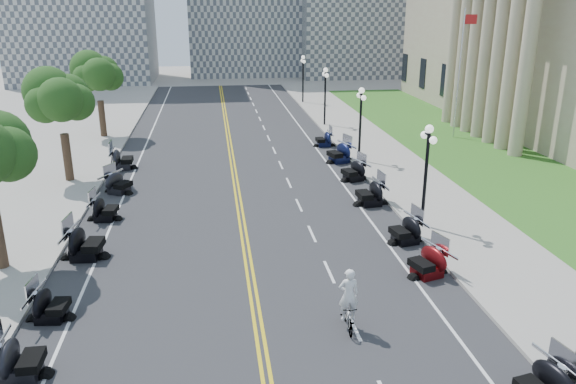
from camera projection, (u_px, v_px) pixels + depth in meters
name	position (u px, v px, depth m)	size (l,w,h in m)	color
ground	(251.00, 277.00, 22.39)	(160.00, 160.00, 0.00)	gray
road	(238.00, 196.00, 31.77)	(16.00, 90.00, 0.01)	#333335
centerline_yellow_a	(236.00, 196.00, 31.75)	(0.12, 90.00, 0.00)	yellow
centerline_yellow_b	(240.00, 196.00, 31.78)	(0.12, 90.00, 0.00)	yellow
edge_line_north	(348.00, 191.00, 32.59)	(0.12, 90.00, 0.00)	white
edge_line_south	(122.00, 201.00, 30.95)	(0.12, 90.00, 0.00)	white
lane_dash_5	(353.00, 325.00, 19.04)	(0.12, 2.00, 0.00)	white
lane_dash_6	(329.00, 272.00, 22.79)	(0.12, 2.00, 0.00)	white
lane_dash_7	(312.00, 234.00, 26.55)	(0.12, 2.00, 0.00)	white
lane_dash_8	(299.00, 205.00, 30.30)	(0.12, 2.00, 0.00)	white
lane_dash_9	(289.00, 183.00, 34.06)	(0.12, 2.00, 0.00)	white
lane_dash_10	(281.00, 165.00, 37.81)	(0.12, 2.00, 0.00)	white
lane_dash_11	(274.00, 150.00, 41.57)	(0.12, 2.00, 0.00)	white
lane_dash_12	(269.00, 138.00, 45.32)	(0.12, 2.00, 0.00)	white
lane_dash_13	(264.00, 128.00, 49.08)	(0.12, 2.00, 0.00)	white
lane_dash_14	(260.00, 119.00, 52.83)	(0.12, 2.00, 0.00)	white
lane_dash_15	(256.00, 111.00, 56.59)	(0.12, 2.00, 0.00)	white
lane_dash_16	(253.00, 104.00, 60.34)	(0.12, 2.00, 0.00)	white
lane_dash_17	(251.00, 98.00, 64.09)	(0.12, 2.00, 0.00)	white
lane_dash_18	(248.00, 93.00, 67.85)	(0.12, 2.00, 0.00)	white
lane_dash_19	(246.00, 88.00, 71.60)	(0.12, 2.00, 0.00)	white
sidewalk_north	(416.00, 187.00, 33.10)	(5.00, 90.00, 0.15)	#9E9991
sidewalk_south	(44.00, 203.00, 30.40)	(5.00, 90.00, 0.15)	#9E9991
lawn	(469.00, 150.00, 41.51)	(9.00, 60.00, 0.10)	#356023
street_lamp_2	(425.00, 177.00, 26.41)	(0.50, 1.20, 4.90)	black
street_lamp_3	(360.00, 125.00, 37.68)	(0.50, 1.20, 4.90)	black
street_lamp_4	(325.00, 97.00, 48.94)	(0.50, 1.20, 4.90)	black
street_lamp_5	(303.00, 79.00, 60.20)	(0.50, 1.20, 4.90)	black
flagpole	(459.00, 76.00, 43.74)	(1.10, 0.20, 10.00)	silver
tree_3	(60.00, 104.00, 32.73)	(4.80, 4.80, 9.20)	#235619
tree_4	(98.00, 78.00, 43.99)	(4.80, 4.80, 9.20)	#235619
motorcycle_n_3	(545.00, 384.00, 15.02)	(1.97, 1.97, 1.38)	black
motorcycle_n_5	(428.00, 260.00, 22.28)	(1.93, 1.93, 1.35)	#590A0C
motorcycle_n_6	(406.00, 229.00, 25.39)	(1.93, 1.93, 1.35)	black
motorcycle_n_7	(370.00, 192.00, 30.15)	(2.10, 2.10, 1.47)	black
motorcycle_n_8	(354.00, 170.00, 34.34)	(1.95, 1.95, 1.37)	black
motorcycle_n_9	(339.00, 152.00, 38.23)	(2.16, 2.16, 1.51)	black
motorcycle_n_10	(324.00, 138.00, 42.55)	(1.81, 1.81, 1.27)	black
motorcycle_s_4	(19.00, 358.00, 16.16)	(1.94, 1.94, 1.36)	black
motorcycle_s_5	(50.00, 303.00, 19.19)	(1.79, 1.79, 1.25)	black
motorcycle_s_6	(85.00, 241.00, 23.79)	(2.21, 2.21, 1.55)	black
motorcycle_s_7	(104.00, 208.00, 28.05)	(1.88, 1.88, 1.31)	black
motorcycle_s_8	(118.00, 182.00, 32.02)	(1.93, 1.93, 1.35)	black
motorcycle_s_9	(122.00, 158.00, 36.67)	(2.17, 2.17, 1.52)	black
bicycle	(348.00, 316.00, 18.68)	(0.46, 1.63, 0.98)	#A51414
cyclist_rider	(349.00, 278.00, 18.23)	(0.68, 0.45, 1.86)	white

